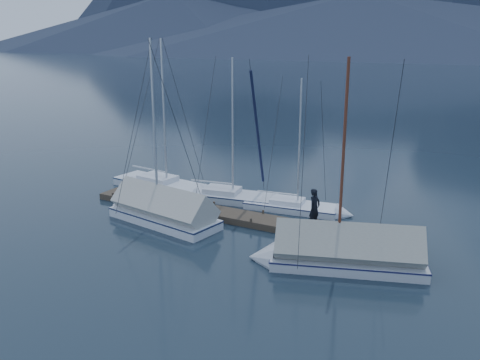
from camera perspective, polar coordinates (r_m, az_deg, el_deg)
name	(u,v)px	position (r m, az deg, el deg)	size (l,w,h in m)	color
ground	(221,233)	(24.93, -2.19, -5.98)	(1000.00, 1000.00, 0.00)	black
dock	(240,219)	(26.52, 0.00, -4.35)	(18.00, 1.50, 0.54)	#382D23
mooring_posts	(232,213)	(26.66, -0.95, -3.69)	(15.12, 1.52, 0.35)	#382D23
sailboat_open_left	(173,189)	(31.68, -7.49, -0.96)	(7.82, 3.33, 10.09)	silver
sailboat_open_mid	(241,199)	(29.50, 0.08, -2.14)	(7.00, 3.13, 8.98)	silver
sailboat_open_right	(305,209)	(28.06, 7.31, -3.27)	(6.14, 2.64, 7.91)	white
sailboat_covered_near	(334,255)	(21.74, 10.50, -8.29)	(7.62, 4.36, 9.48)	silver
sailboat_covered_far	(156,211)	(26.78, -9.38, -3.49)	(7.46, 3.42, 10.11)	white
person	(315,208)	(24.74, 8.37, -3.13)	(0.69, 0.45, 1.90)	black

